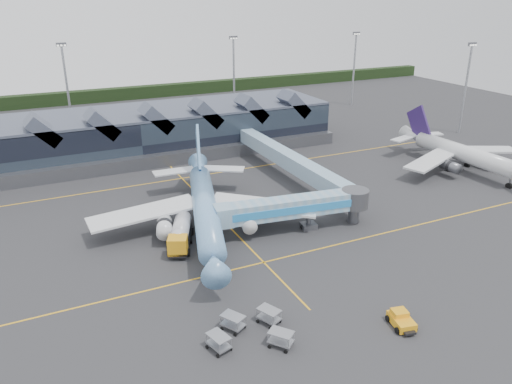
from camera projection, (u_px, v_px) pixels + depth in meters
name	position (u px, v px, depth m)	size (l,w,h in m)	color
ground	(240.00, 238.00, 73.72)	(260.00, 260.00, 0.00)	#29292B
taxi_stripes	(215.00, 213.00, 82.10)	(120.00, 60.00, 0.01)	gold
tree_line_far	(106.00, 95.00, 165.09)	(260.00, 4.00, 4.00)	black
terminal	(132.00, 133.00, 109.53)	(90.00, 22.25, 12.52)	black
light_masts	(216.00, 80.00, 130.03)	(132.40, 42.56, 22.45)	#919499
main_airliner	(205.00, 205.00, 75.46)	(33.90, 39.85, 13.04)	#5F8CC1
regional_jet	(459.00, 152.00, 101.10)	(30.14, 32.79, 11.27)	silver
jet_bridge	(303.00, 206.00, 74.88)	(24.44, 6.60, 5.56)	#77A7C7
fuel_truck	(181.00, 232.00, 71.16)	(6.16, 10.12, 3.47)	black
pushback_tug	(401.00, 320.00, 54.06)	(2.89, 3.96, 1.63)	orange
baggage_carts	(251.00, 329.00, 52.29)	(8.91, 7.56, 1.73)	#92949A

